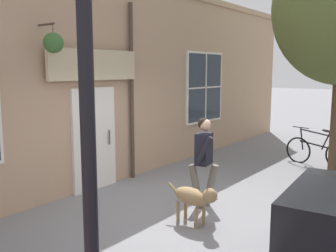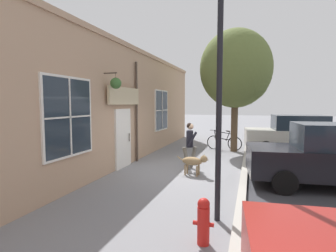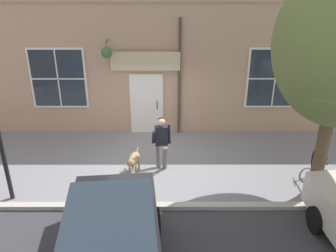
{
  "view_description": "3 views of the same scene",
  "coord_description": "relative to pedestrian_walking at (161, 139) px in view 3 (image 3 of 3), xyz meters",
  "views": [
    {
      "loc": [
        3.64,
        -5.17,
        2.45
      ],
      "look_at": [
        -0.1,
        -0.36,
        1.54
      ],
      "focal_mm": 40.0,
      "sensor_mm": 36.0,
      "label": 1
    },
    {
      "loc": [
        2.18,
        -8.47,
        2.28
      ],
      "look_at": [
        -1.17,
        1.99,
        1.34
      ],
      "focal_mm": 28.0,
      "sensor_mm": 36.0,
      "label": 2
    },
    {
      "loc": [
        9.42,
        0.53,
        5.88
      ],
      "look_at": [
        -0.87,
        0.55,
        0.86
      ],
      "focal_mm": 40.0,
      "sensor_mm": 36.0,
      "label": 3
    }
  ],
  "objects": [
    {
      "name": "dog_on_leash",
      "position": [
        0.32,
        -0.78,
        -0.51
      ],
      "size": [
        1.07,
        0.39,
        0.7
      ],
      "color": "#997A51",
      "rests_on": "ground_plane"
    },
    {
      "name": "ground_plane",
      "position": [
        -0.15,
        -0.36,
        -0.96
      ],
      "size": [
        90.0,
        90.0,
        0.0
      ],
      "primitive_type": "plane",
      "color": "gray"
    },
    {
      "name": "pedestrian_walking",
      "position": [
        0.0,
        0.0,
        0.0
      ],
      "size": [
        0.55,
        0.55,
        1.62
      ],
      "color": "#6B665B",
      "rests_on": "ground_plane"
    },
    {
      "name": "storefront_facade",
      "position": [
        -2.49,
        -0.35,
        1.29
      ],
      "size": [
        0.95,
        18.0,
        4.48
      ],
      "color": "tan",
      "rests_on": "ground_plane"
    },
    {
      "name": "leaning_bicycle",
      "position": [
        0.75,
        4.28,
        -0.58
      ],
      "size": [
        1.74,
        0.26,
        1.0
      ],
      "color": "black",
      "rests_on": "ground_plane"
    },
    {
      "name": "parked_car_mid_block",
      "position": [
        4.16,
        -0.84,
        -0.08
      ],
      "size": [
        4.45,
        2.24,
        1.75
      ],
      "color": "black",
      "rests_on": "ground_plane"
    }
  ]
}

